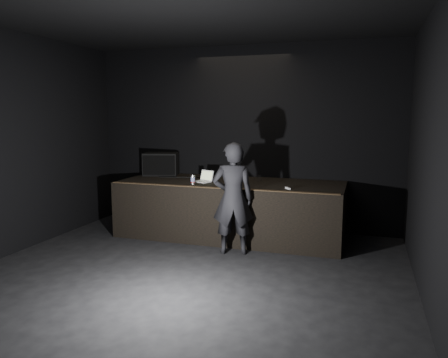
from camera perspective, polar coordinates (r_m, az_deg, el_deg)
ground at (r=5.66m, az=-7.60°, el=-14.54°), size 7.00×7.00×0.00m
room_walls at (r=5.22m, az=-8.03°, el=6.39°), size 6.10×7.10×3.52m
stage_riser at (r=7.94m, az=0.88°, el=-3.93°), size 4.00×1.50×1.00m
riser_lip at (r=7.18m, az=-0.78°, el=-1.14°), size 3.92×0.10×0.01m
stage_monitor at (r=8.79m, az=-8.23°, el=1.96°), size 0.77×0.64×0.44m
cable at (r=8.39m, az=-5.55°, el=0.23°), size 0.85×0.24×0.02m
laptop at (r=7.86m, az=-2.60°, el=0.02°), size 0.37×0.36×0.20m
beer_can at (r=7.51m, az=-4.10°, el=-0.11°), size 0.07×0.07×0.17m
plastic_cup at (r=7.92m, az=4.62°, el=0.10°), size 0.09×0.09×0.11m
wii_remote at (r=7.16m, az=8.33°, el=-1.19°), size 0.11×0.14×0.03m
person at (r=6.88m, az=1.17°, el=-2.55°), size 0.74×0.59×1.78m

